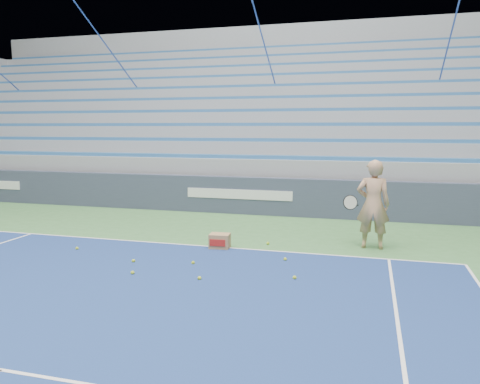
# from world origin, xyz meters

# --- Properties ---
(sponsor_barrier) EXTENTS (30.00, 0.32, 1.10)m
(sponsor_barrier) POSITION_xyz_m (0.00, 15.88, 0.55)
(sponsor_barrier) COLOR #363D53
(sponsor_barrier) RESTS_ON ground
(bleachers) EXTENTS (31.00, 9.15, 7.30)m
(bleachers) POSITION_xyz_m (0.00, 21.60, 2.36)
(bleachers) COLOR #909398
(bleachers) RESTS_ON ground
(tennis_player) EXTENTS (0.95, 0.85, 1.89)m
(tennis_player) POSITION_xyz_m (3.79, 12.73, 0.95)
(tennis_player) COLOR tan
(tennis_player) RESTS_ON ground
(ball_box) EXTENTS (0.44, 0.35, 0.31)m
(ball_box) POSITION_xyz_m (0.67, 11.84, 0.16)
(ball_box) COLOR #9D784C
(ball_box) RESTS_ON ground
(tennis_ball_0) EXTENTS (0.07, 0.07, 0.07)m
(tennis_ball_0) POSITION_xyz_m (-2.18, 10.91, 0.03)
(tennis_ball_0) COLOR #B9D02A
(tennis_ball_0) RESTS_ON ground
(tennis_ball_1) EXTENTS (0.07, 0.07, 0.07)m
(tennis_ball_1) POSITION_xyz_m (0.55, 10.58, 0.03)
(tennis_ball_1) COLOR #B9D02A
(tennis_ball_1) RESTS_ON ground
(tennis_ball_2) EXTENTS (0.07, 0.07, 0.07)m
(tennis_ball_2) POSITION_xyz_m (2.53, 10.21, 0.03)
(tennis_ball_2) COLOR #B9D02A
(tennis_ball_2) RESTS_ON ground
(tennis_ball_3) EXTENTS (0.07, 0.07, 0.07)m
(tennis_ball_3) POSITION_xyz_m (-0.58, 10.39, 0.03)
(tennis_ball_3) COLOR #B9D02A
(tennis_ball_3) RESTS_ON ground
(tennis_ball_4) EXTENTS (0.07, 0.07, 0.07)m
(tennis_ball_4) POSITION_xyz_m (1.60, 12.41, 0.03)
(tennis_ball_4) COLOR #B9D02A
(tennis_ball_4) RESTS_ON ground
(tennis_ball_5) EXTENTS (0.07, 0.07, 0.07)m
(tennis_ball_5) POSITION_xyz_m (-0.24, 9.72, 0.03)
(tennis_ball_5) COLOR #B9D02A
(tennis_ball_5) RESTS_ON ground
(tennis_ball_6) EXTENTS (0.07, 0.07, 0.07)m
(tennis_ball_6) POSITION_xyz_m (0.99, 9.75, 0.03)
(tennis_ball_6) COLOR #B9D02A
(tennis_ball_6) RESTS_ON ground
(tennis_ball_7) EXTENTS (0.07, 0.07, 0.07)m
(tennis_ball_7) POSITION_xyz_m (2.18, 11.27, 0.03)
(tennis_ball_7) COLOR #B9D02A
(tennis_ball_7) RESTS_ON ground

